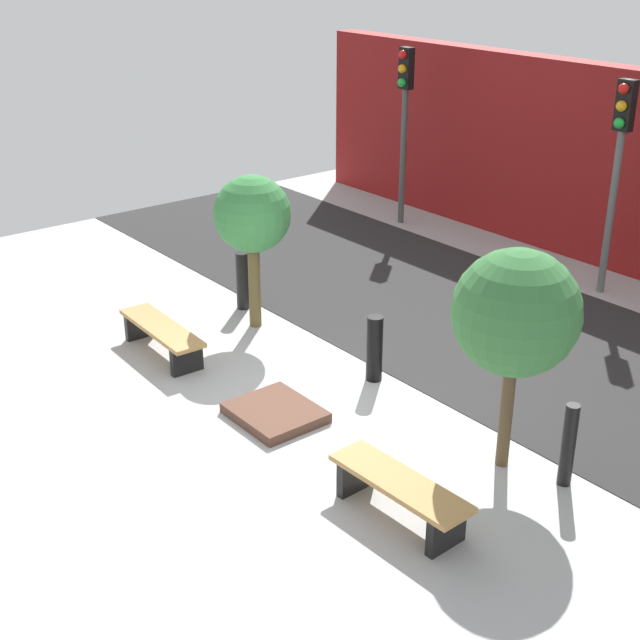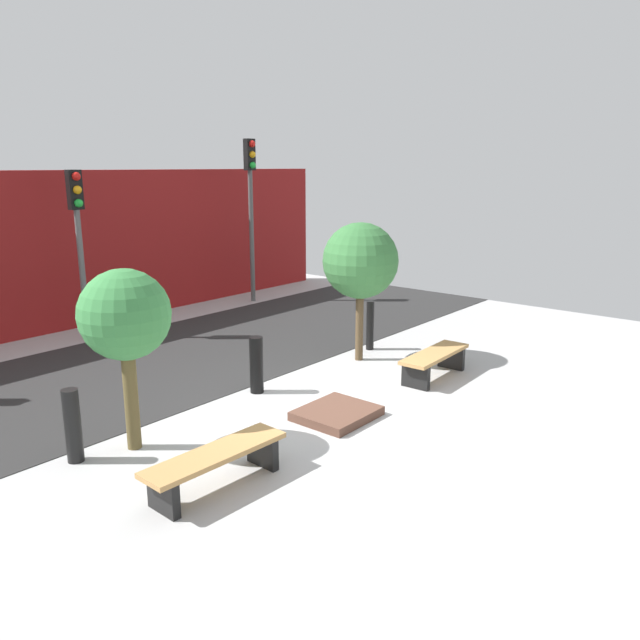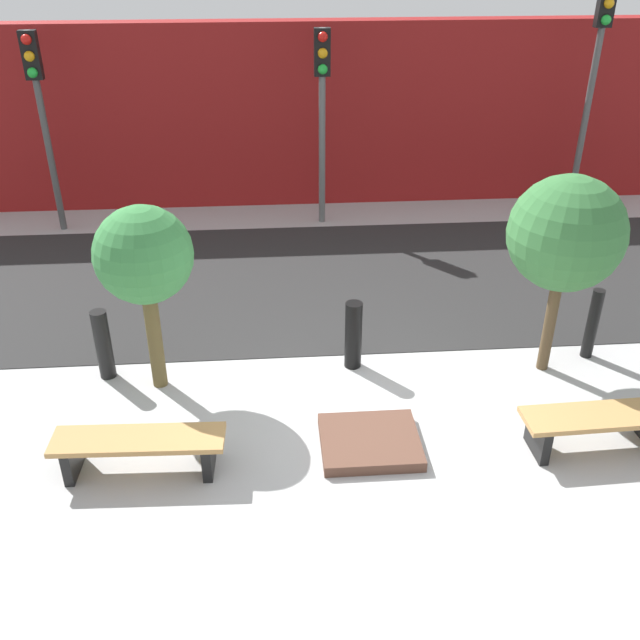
{
  "view_description": "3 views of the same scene",
  "coord_description": "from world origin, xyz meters",
  "px_view_note": "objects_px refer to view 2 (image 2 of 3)",
  "views": [
    {
      "loc": [
        7.85,
        -5.88,
        5.58
      ],
      "look_at": [
        0.18,
        0.22,
        1.23
      ],
      "focal_mm": 50.0,
      "sensor_mm": 36.0,
      "label": 1
    },
    {
      "loc": [
        -6.6,
        -5.52,
        3.54
      ],
      "look_at": [
        0.42,
        0.32,
        1.27
      ],
      "focal_mm": 35.0,
      "sensor_mm": 36.0,
      "label": 2
    },
    {
      "loc": [
        -1.01,
        -6.41,
        5.09
      ],
      "look_at": [
        -0.51,
        0.19,
        1.32
      ],
      "focal_mm": 40.0,
      "sensor_mm": 36.0,
      "label": 3
    }
  ],
  "objects_px": {
    "bollard_center": "(370,325)",
    "bench_left": "(216,461)",
    "planter_bed": "(337,413)",
    "bollard_left": "(256,365)",
    "bollard_far_left": "(73,426)",
    "traffic_light_mid_east": "(251,192)",
    "tree_behind_left_bench": "(125,317)",
    "tree_behind_right_bench": "(360,261)",
    "traffic_light_mid_west": "(78,224)",
    "bench_right": "(435,360)"
  },
  "relations": [
    {
      "from": "tree_behind_right_bench",
      "to": "traffic_light_mid_west",
      "type": "height_order",
      "value": "traffic_light_mid_west"
    },
    {
      "from": "bollard_far_left",
      "to": "tree_behind_right_bench",
      "type": "bearing_deg",
      "value": -2.42
    },
    {
      "from": "bench_left",
      "to": "bollard_center",
      "type": "height_order",
      "value": "bollard_center"
    },
    {
      "from": "bollard_center",
      "to": "bench_left",
      "type": "bearing_deg",
      "value": -161.78
    },
    {
      "from": "tree_behind_left_bench",
      "to": "traffic_light_mid_east",
      "type": "bearing_deg",
      "value": 35.88
    },
    {
      "from": "bench_right",
      "to": "tree_behind_left_bench",
      "type": "height_order",
      "value": "tree_behind_left_bench"
    },
    {
      "from": "traffic_light_mid_east",
      "to": "bollard_far_left",
      "type": "bearing_deg",
      "value": -147.71
    },
    {
      "from": "tree_behind_left_bench",
      "to": "bollard_far_left",
      "type": "xyz_separation_m",
      "value": [
        -0.68,
        0.23,
        -1.27
      ]
    },
    {
      "from": "planter_bed",
      "to": "bollard_left",
      "type": "height_order",
      "value": "bollard_left"
    },
    {
      "from": "bollard_left",
      "to": "bench_right",
      "type": "bearing_deg",
      "value": -36.87
    },
    {
      "from": "bench_right",
      "to": "bollard_center",
      "type": "relative_size",
      "value": 1.71
    },
    {
      "from": "tree_behind_left_bench",
      "to": "traffic_light_mid_west",
      "type": "xyz_separation_m",
      "value": [
        2.44,
        5.26,
        0.66
      ]
    },
    {
      "from": "bench_right",
      "to": "bollard_left",
      "type": "distance_m",
      "value": 3.05
    },
    {
      "from": "bollard_center",
      "to": "planter_bed",
      "type": "bearing_deg",
      "value": -152.42
    },
    {
      "from": "planter_bed",
      "to": "bollard_left",
      "type": "xyz_separation_m",
      "value": [
        0.0,
        1.63,
        0.39
      ]
    },
    {
      "from": "bollard_far_left",
      "to": "traffic_light_mid_west",
      "type": "bearing_deg",
      "value": 58.18
    },
    {
      "from": "bollard_far_left",
      "to": "bollard_center",
      "type": "distance_m",
      "value": 6.24
    },
    {
      "from": "bench_left",
      "to": "bollard_far_left",
      "type": "distance_m",
      "value": 1.96
    },
    {
      "from": "planter_bed",
      "to": "tree_behind_right_bench",
      "type": "distance_m",
      "value": 3.33
    },
    {
      "from": "bollard_left",
      "to": "tree_behind_left_bench",
      "type": "bearing_deg",
      "value": -174.51
    },
    {
      "from": "bench_left",
      "to": "bench_right",
      "type": "distance_m",
      "value": 4.88
    },
    {
      "from": "bollard_left",
      "to": "bollard_center",
      "type": "xyz_separation_m",
      "value": [
        3.12,
        0.0,
        0.03
      ]
    },
    {
      "from": "bench_right",
      "to": "traffic_light_mid_west",
      "type": "xyz_separation_m",
      "value": [
        -2.44,
        6.86,
        2.07
      ]
    },
    {
      "from": "traffic_light_mid_east",
      "to": "bench_right",
      "type": "bearing_deg",
      "value": -109.29
    },
    {
      "from": "tree_behind_left_bench",
      "to": "tree_behind_right_bench",
      "type": "xyz_separation_m",
      "value": [
        4.88,
        0.0,
        0.12
      ]
    },
    {
      "from": "bench_left",
      "to": "traffic_light_mid_west",
      "type": "height_order",
      "value": "traffic_light_mid_west"
    },
    {
      "from": "traffic_light_mid_east",
      "to": "bollard_left",
      "type": "bearing_deg",
      "value": -133.89
    },
    {
      "from": "bench_right",
      "to": "traffic_light_mid_west",
      "type": "distance_m",
      "value": 7.57
    },
    {
      "from": "bollard_far_left",
      "to": "bollard_center",
      "type": "xyz_separation_m",
      "value": [
        6.24,
        0.0,
        0.02
      ]
    },
    {
      "from": "bench_right",
      "to": "tree_behind_right_bench",
      "type": "distance_m",
      "value": 2.21
    },
    {
      "from": "bench_left",
      "to": "traffic_light_mid_west",
      "type": "bearing_deg",
      "value": 72.47
    },
    {
      "from": "bollard_far_left",
      "to": "bollard_center",
      "type": "height_order",
      "value": "bollard_center"
    },
    {
      "from": "bench_left",
      "to": "bollard_center",
      "type": "relative_size",
      "value": 1.83
    },
    {
      "from": "bench_left",
      "to": "traffic_light_mid_west",
      "type": "xyz_separation_m",
      "value": [
        2.44,
        6.86,
        2.08
      ]
    },
    {
      "from": "tree_behind_right_bench",
      "to": "bollard_far_left",
      "type": "xyz_separation_m",
      "value": [
        -5.56,
        0.23,
        -1.39
      ]
    },
    {
      "from": "tree_behind_right_bench",
      "to": "bench_left",
      "type": "bearing_deg",
      "value": -161.9
    },
    {
      "from": "planter_bed",
      "to": "traffic_light_mid_east",
      "type": "distance_m",
      "value": 8.69
    },
    {
      "from": "tree_behind_left_bench",
      "to": "traffic_light_mid_east",
      "type": "relative_size",
      "value": 0.56
    },
    {
      "from": "bench_left",
      "to": "tree_behind_left_bench",
      "type": "distance_m",
      "value": 2.13
    },
    {
      "from": "bench_right",
      "to": "tree_behind_left_bench",
      "type": "bearing_deg",
      "value": 159.85
    },
    {
      "from": "traffic_light_mid_east",
      "to": "planter_bed",
      "type": "bearing_deg",
      "value": -126.01
    },
    {
      "from": "bollard_center",
      "to": "traffic_light_mid_west",
      "type": "height_order",
      "value": "traffic_light_mid_west"
    },
    {
      "from": "bollard_left",
      "to": "traffic_light_mid_west",
      "type": "relative_size",
      "value": 0.27
    },
    {
      "from": "bollard_far_left",
      "to": "planter_bed",
      "type": "bearing_deg",
      "value": -27.58
    },
    {
      "from": "bench_left",
      "to": "bollard_left",
      "type": "distance_m",
      "value": 3.05
    },
    {
      "from": "tree_behind_left_bench",
      "to": "bench_left",
      "type": "bearing_deg",
      "value": -90.0
    },
    {
      "from": "bench_left",
      "to": "planter_bed",
      "type": "distance_m",
      "value": 2.46
    },
    {
      "from": "bollard_left",
      "to": "bollard_center",
      "type": "height_order",
      "value": "bollard_center"
    },
    {
      "from": "bench_left",
      "to": "bollard_left",
      "type": "relative_size",
      "value": 1.95
    },
    {
      "from": "bench_left",
      "to": "traffic_light_mid_east",
      "type": "xyz_separation_m",
      "value": [
        7.28,
        6.86,
        2.55
      ]
    }
  ]
}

